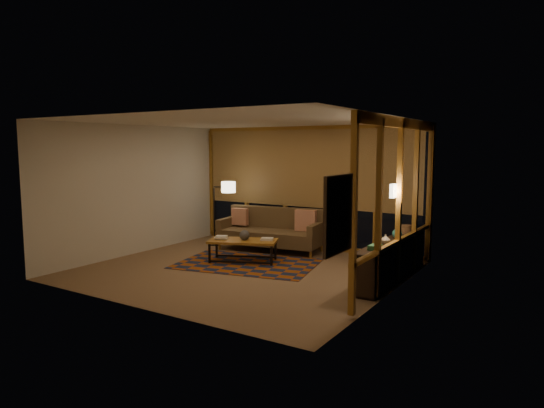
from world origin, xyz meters
The scene contains 21 objects.
floor centered at (0.00, 0.00, 0.00)m, with size 5.50×5.00×0.01m, color #88694A.
ceiling centered at (0.00, 0.00, 2.70)m, with size 5.50×5.00×0.01m, color beige.
walls centered at (0.00, 0.00, 1.35)m, with size 5.51×5.01×2.70m.
window_wall_back centered at (0.00, 2.43, 1.35)m, with size 5.30×0.16×2.60m, color #9D6A1E, non-canonical shape.
window_wall_right centered at (2.68, 0.60, 1.35)m, with size 0.16×3.70×2.60m, color #9D6A1E, non-canonical shape.
wall_art centered at (2.71, -1.85, 1.45)m, with size 0.06×0.74×0.94m, color red, non-canonical shape.
wall_sconce centered at (2.62, 0.45, 1.55)m, with size 0.12×0.18×0.22m, color #FFEFC7, non-canonical shape.
sofa centered at (-0.48, 1.69, 0.45)m, with size 2.21×0.89×0.91m, color brown, non-canonical shape.
pillow_left centered at (-1.30, 1.70, 0.64)m, with size 0.37×0.12×0.37m, color #B13419, non-canonical shape.
pillow_right centered at (0.24, 1.97, 0.68)m, with size 0.45×0.15×0.45m, color #B13419, non-canonical shape.
area_rug centered at (-0.21, 0.42, 0.01)m, with size 2.60×1.73×0.01m, color #873D0D.
coffee_table centered at (-0.37, 0.51, 0.22)m, with size 1.32×0.61×0.44m, color #9D6A1E, non-canonical shape.
book_stack_a centered at (-0.76, 0.33, 0.47)m, with size 0.23×0.18×0.07m, color silver, non-canonical shape.
book_stack_b centered at (0.05, 0.72, 0.46)m, with size 0.22×0.17×0.04m, color silver, non-canonical shape.
ceramic_pot centered at (-0.33, 0.52, 0.54)m, with size 0.20×0.20×0.20m, color black.
floor_lamp centered at (-1.90, 1.53, 0.74)m, with size 0.49×0.32×1.47m, color black, non-canonical shape.
bookshelf centered at (2.49, 0.84, 0.33)m, with size 0.40×2.63×0.66m, color black, non-canonical shape.
basket centered at (2.47, 1.70, 0.74)m, with size 0.21×0.21×0.16m, color #976A43.
teal_bowl centered at (2.49, 1.13, 0.74)m, with size 0.17×0.17×0.17m, color #2C7F72.
vase centered at (2.49, 0.52, 0.74)m, with size 0.16×0.16×0.17m, color tan.
shelf_book_stack centered at (2.49, 0.05, 0.70)m, with size 0.19×0.27×0.08m, color silver, non-canonical shape.
Camera 1 is at (5.07, -7.06, 2.24)m, focal length 32.00 mm.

